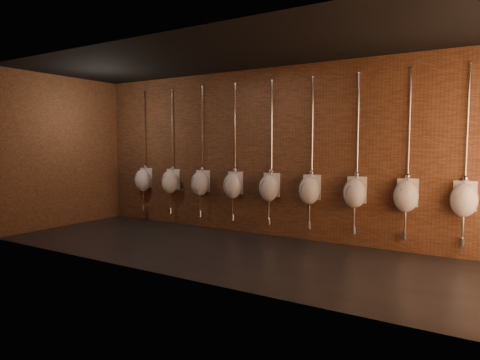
% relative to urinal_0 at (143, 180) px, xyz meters
% --- Properties ---
extents(ground, '(8.50, 8.50, 0.00)m').
position_rel_urinal_0_xyz_m(ground, '(3.27, -1.36, -0.95)').
color(ground, black).
rests_on(ground, ground).
extents(room_shell, '(8.54, 3.04, 3.22)m').
position_rel_urinal_0_xyz_m(room_shell, '(3.27, -1.36, 1.07)').
color(room_shell, black).
rests_on(room_shell, ground).
extents(urinal_0, '(0.43, 0.38, 2.72)m').
position_rel_urinal_0_xyz_m(urinal_0, '(0.00, 0.00, 0.00)').
color(urinal_0, white).
rests_on(urinal_0, ground).
extents(urinal_1, '(0.43, 0.38, 2.72)m').
position_rel_urinal_0_xyz_m(urinal_1, '(0.82, 0.00, 0.00)').
color(urinal_1, white).
rests_on(urinal_1, ground).
extents(urinal_2, '(0.43, 0.38, 2.72)m').
position_rel_urinal_0_xyz_m(urinal_2, '(1.64, 0.00, 0.00)').
color(urinal_2, white).
rests_on(urinal_2, ground).
extents(urinal_3, '(0.43, 0.38, 2.72)m').
position_rel_urinal_0_xyz_m(urinal_3, '(2.46, 0.00, 0.00)').
color(urinal_3, white).
rests_on(urinal_3, ground).
extents(urinal_4, '(0.43, 0.38, 2.72)m').
position_rel_urinal_0_xyz_m(urinal_4, '(3.28, 0.00, 0.00)').
color(urinal_4, white).
rests_on(urinal_4, ground).
extents(urinal_5, '(0.43, 0.38, 2.72)m').
position_rel_urinal_0_xyz_m(urinal_5, '(4.10, 0.00, 0.00)').
color(urinal_5, white).
rests_on(urinal_5, ground).
extents(urinal_6, '(0.43, 0.38, 2.72)m').
position_rel_urinal_0_xyz_m(urinal_6, '(4.92, 0.00, 0.00)').
color(urinal_6, white).
rests_on(urinal_6, ground).
extents(urinal_7, '(0.43, 0.38, 2.72)m').
position_rel_urinal_0_xyz_m(urinal_7, '(5.74, 0.00, 0.00)').
color(urinal_7, white).
rests_on(urinal_7, ground).
extents(urinal_8, '(0.43, 0.38, 2.72)m').
position_rel_urinal_0_xyz_m(urinal_8, '(6.56, 0.00, 0.00)').
color(urinal_8, white).
rests_on(urinal_8, ground).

